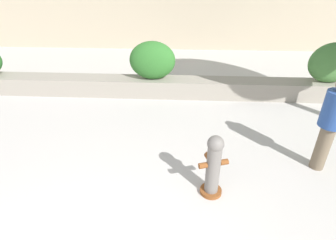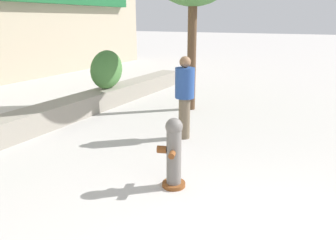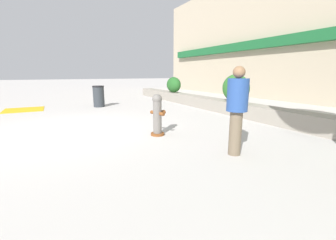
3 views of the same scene
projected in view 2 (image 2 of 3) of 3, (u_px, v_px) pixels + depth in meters
The scene contains 3 objects.
hedge_bush_2 at pixel (107, 70), 9.41m from camera, with size 1.28×0.57×1.10m, color #427538.
fire_hydrant at pixel (174, 152), 4.82m from camera, with size 0.48×0.48×1.08m.
pedestrian at pixel (185, 93), 6.73m from camera, with size 0.42×0.42×1.73m.
Camera 2 is at (-2.49, 0.04, 2.43)m, focal length 35.00 mm.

